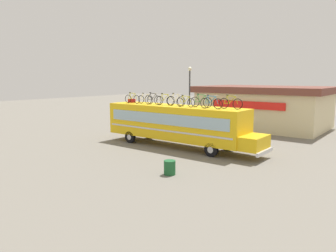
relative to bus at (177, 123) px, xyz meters
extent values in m
plane|color=slate|center=(-0.23, 0.00, -1.85)|extent=(120.00, 120.00, 0.00)
cube|color=yellow|center=(-0.23, 0.00, 0.05)|extent=(11.67, 2.57, 2.50)
cube|color=yellow|center=(6.25, 0.00, -0.75)|extent=(1.30, 2.37, 0.89)
cube|color=#99B7C6|center=(-0.23, -1.30, 0.40)|extent=(10.73, 0.04, 0.81)
cube|color=#99B7C6|center=(-0.23, 1.30, 0.40)|extent=(10.73, 0.04, 0.81)
cube|color=silver|center=(-0.23, -1.30, -0.45)|extent=(11.20, 0.03, 0.12)
cube|color=silver|center=(-0.23, 1.30, -0.45)|extent=(11.20, 0.03, 0.12)
cube|color=silver|center=(6.96, 0.00, -1.28)|extent=(0.16, 2.44, 0.24)
cylinder|color=black|center=(3.73, -1.15, -1.37)|extent=(0.96, 0.28, 0.96)
cylinder|color=silver|center=(3.73, -1.15, -1.37)|extent=(0.43, 0.30, 0.43)
cylinder|color=black|center=(3.73, 1.15, -1.37)|extent=(0.96, 0.28, 0.96)
cylinder|color=silver|center=(3.73, 1.15, -1.37)|extent=(0.43, 0.30, 0.43)
cylinder|color=black|center=(-3.85, -1.15, -1.37)|extent=(0.96, 0.28, 0.96)
cylinder|color=silver|center=(-3.85, -1.15, -1.37)|extent=(0.43, 0.30, 0.43)
cylinder|color=black|center=(-3.85, 1.15, -1.37)|extent=(0.96, 0.28, 0.96)
cylinder|color=silver|center=(-3.85, 1.15, -1.37)|extent=(0.43, 0.30, 0.43)
cube|color=maroon|center=(-5.01, 0.26, 1.45)|extent=(0.60, 0.33, 0.31)
torus|color=black|center=(-4.80, -0.37, 1.64)|extent=(0.70, 0.04, 0.70)
torus|color=black|center=(-3.81, -0.37, 1.64)|extent=(0.70, 0.04, 0.70)
cylinder|color=#B2B20C|center=(-4.50, -0.37, 1.91)|extent=(0.19, 0.04, 0.50)
cylinder|color=#B2B20C|center=(-4.21, -0.37, 1.89)|extent=(0.46, 0.04, 0.48)
cylinder|color=#B2B20C|center=(-4.29, -0.37, 2.13)|extent=(0.60, 0.04, 0.07)
cylinder|color=#B2B20C|center=(-4.61, -0.37, 1.65)|extent=(0.38, 0.03, 0.05)
cylinder|color=#B2B20C|center=(-4.69, -0.37, 1.90)|extent=(0.24, 0.03, 0.52)
cylinder|color=#B2B20C|center=(-3.90, -0.37, 1.88)|extent=(0.21, 0.03, 0.48)
cylinder|color=silver|center=(-3.99, -0.37, 2.17)|extent=(0.03, 0.44, 0.03)
ellipsoid|color=black|center=(-4.58, -0.37, 2.19)|extent=(0.20, 0.08, 0.06)
torus|color=black|center=(-3.73, 0.06, 1.63)|extent=(0.66, 0.04, 0.66)
torus|color=black|center=(-2.73, 0.06, 1.63)|extent=(0.66, 0.04, 0.66)
cylinder|color=white|center=(-3.43, 0.06, 1.88)|extent=(0.19, 0.04, 0.47)
cylinder|color=white|center=(-3.13, 0.06, 1.86)|extent=(0.46, 0.04, 0.45)
cylinder|color=white|center=(-3.21, 0.06, 2.09)|extent=(0.60, 0.04, 0.07)
cylinder|color=white|center=(-3.54, 0.06, 1.64)|extent=(0.38, 0.03, 0.05)
cylinder|color=white|center=(-3.62, 0.06, 1.87)|extent=(0.24, 0.03, 0.49)
cylinder|color=white|center=(-2.82, 0.06, 1.85)|extent=(0.21, 0.03, 0.46)
cylinder|color=silver|center=(-2.91, 0.06, 2.12)|extent=(0.03, 0.44, 0.03)
ellipsoid|color=black|center=(-3.51, 0.06, 2.14)|extent=(0.20, 0.08, 0.06)
torus|color=black|center=(-2.68, -0.23, 1.66)|extent=(0.72, 0.04, 0.72)
torus|color=black|center=(-1.68, -0.23, 1.66)|extent=(0.72, 0.04, 0.72)
cylinder|color=black|center=(-2.38, -0.23, 1.93)|extent=(0.19, 0.04, 0.52)
cylinder|color=black|center=(-2.08, -0.23, 1.92)|extent=(0.47, 0.04, 0.50)
cylinder|color=black|center=(-2.16, -0.23, 2.17)|extent=(0.60, 0.04, 0.07)
cylinder|color=black|center=(-2.49, -0.23, 1.67)|extent=(0.38, 0.03, 0.05)
cylinder|color=black|center=(-2.57, -0.23, 1.92)|extent=(0.25, 0.03, 0.54)
cylinder|color=black|center=(-1.77, -0.23, 1.91)|extent=(0.21, 0.03, 0.50)
cylinder|color=silver|center=(-1.86, -0.23, 2.20)|extent=(0.03, 0.44, 0.03)
ellipsoid|color=black|center=(-2.46, -0.23, 2.23)|extent=(0.20, 0.08, 0.06)
torus|color=black|center=(-1.67, -0.01, 1.64)|extent=(0.69, 0.04, 0.69)
torus|color=black|center=(-0.64, -0.01, 1.64)|extent=(0.69, 0.04, 0.69)
cylinder|color=#B2B20C|center=(-1.36, -0.01, 1.90)|extent=(0.20, 0.04, 0.49)
cylinder|color=#B2B20C|center=(-1.05, -0.01, 1.89)|extent=(0.48, 0.04, 0.47)
cylinder|color=#B2B20C|center=(-1.14, -0.01, 2.13)|extent=(0.62, 0.04, 0.07)
cylinder|color=#B2B20C|center=(-1.48, -0.01, 1.65)|extent=(0.39, 0.03, 0.05)
cylinder|color=#B2B20C|center=(-1.56, -0.01, 1.89)|extent=(0.25, 0.03, 0.51)
cylinder|color=#B2B20C|center=(-0.73, -0.01, 1.88)|extent=(0.22, 0.03, 0.48)
cylinder|color=silver|center=(-0.83, -0.01, 2.16)|extent=(0.03, 0.44, 0.03)
ellipsoid|color=black|center=(-1.44, -0.01, 2.18)|extent=(0.20, 0.08, 0.06)
torus|color=black|center=(-0.55, -0.02, 1.66)|extent=(0.73, 0.04, 0.73)
torus|color=black|center=(0.42, -0.02, 1.66)|extent=(0.73, 0.04, 0.73)
cylinder|color=white|center=(-0.26, -0.02, 1.93)|extent=(0.19, 0.04, 0.52)
cylinder|color=white|center=(0.03, -0.02, 1.92)|extent=(0.45, 0.04, 0.50)
cylinder|color=white|center=(-0.04, -0.02, 2.17)|extent=(0.58, 0.04, 0.07)
cylinder|color=white|center=(-0.36, -0.02, 1.67)|extent=(0.37, 0.03, 0.05)
cylinder|color=white|center=(-0.44, -0.02, 1.92)|extent=(0.24, 0.03, 0.54)
cylinder|color=white|center=(0.33, -0.02, 1.91)|extent=(0.20, 0.03, 0.51)
cylinder|color=silver|center=(0.25, -0.02, 2.21)|extent=(0.03, 0.44, 0.03)
ellipsoid|color=black|center=(-0.33, -0.02, 2.23)|extent=(0.20, 0.08, 0.06)
torus|color=black|center=(0.56, -0.36, 1.62)|extent=(0.65, 0.04, 0.65)
torus|color=black|center=(1.54, -0.36, 1.62)|extent=(0.65, 0.04, 0.65)
cylinder|color=#B2B20C|center=(0.85, -0.36, 1.87)|extent=(0.19, 0.04, 0.46)
cylinder|color=#B2B20C|center=(1.15, -0.36, 1.85)|extent=(0.46, 0.04, 0.45)
cylinder|color=#B2B20C|center=(1.07, -0.36, 2.08)|extent=(0.59, 0.04, 0.07)
cylinder|color=#B2B20C|center=(0.74, -0.36, 1.63)|extent=(0.37, 0.03, 0.05)
cylinder|color=#B2B20C|center=(0.67, -0.36, 1.86)|extent=(0.24, 0.03, 0.48)
cylinder|color=#B2B20C|center=(1.45, -0.36, 1.84)|extent=(0.21, 0.03, 0.45)
cylinder|color=silver|center=(1.36, -0.36, 2.11)|extent=(0.03, 0.44, 0.03)
ellipsoid|color=black|center=(0.77, -0.36, 2.13)|extent=(0.20, 0.08, 0.06)
torus|color=black|center=(1.60, 0.06, 1.67)|extent=(0.74, 0.04, 0.74)
torus|color=black|center=(2.65, 0.06, 1.67)|extent=(0.74, 0.04, 0.74)
cylinder|color=green|center=(1.92, 0.06, 1.95)|extent=(0.20, 0.04, 0.53)
cylinder|color=green|center=(2.23, 0.06, 1.93)|extent=(0.49, 0.04, 0.51)
cylinder|color=green|center=(2.15, 0.06, 2.19)|extent=(0.63, 0.04, 0.07)
cylinder|color=green|center=(1.80, 0.06, 1.68)|extent=(0.40, 0.03, 0.05)
cylinder|color=green|center=(1.72, 0.06, 1.94)|extent=(0.26, 0.03, 0.55)
cylinder|color=green|center=(2.55, 0.06, 1.92)|extent=(0.22, 0.03, 0.52)
cylinder|color=silver|center=(2.46, 0.06, 2.22)|extent=(0.03, 0.44, 0.03)
ellipsoid|color=black|center=(1.83, 0.06, 2.25)|extent=(0.20, 0.08, 0.06)
torus|color=black|center=(2.71, -0.42, 1.66)|extent=(0.72, 0.04, 0.72)
torus|color=black|center=(3.75, -0.42, 1.66)|extent=(0.72, 0.04, 0.72)
cylinder|color=#197FDB|center=(3.02, -0.42, 1.93)|extent=(0.20, 0.04, 0.52)
cylinder|color=#197FDB|center=(3.33, -0.42, 1.91)|extent=(0.48, 0.04, 0.50)
cylinder|color=#197FDB|center=(3.25, -0.42, 2.16)|extent=(0.62, 0.04, 0.07)
cylinder|color=#197FDB|center=(2.91, -0.42, 1.67)|extent=(0.39, 0.03, 0.05)
cylinder|color=#197FDB|center=(2.83, -0.42, 1.92)|extent=(0.25, 0.03, 0.54)
cylinder|color=#197FDB|center=(3.65, -0.42, 1.90)|extent=(0.22, 0.03, 0.50)
cylinder|color=silver|center=(3.56, -0.42, 2.20)|extent=(0.03, 0.44, 0.03)
ellipsoid|color=black|center=(2.94, -0.42, 2.22)|extent=(0.20, 0.08, 0.06)
torus|color=black|center=(3.86, 0.22, 1.66)|extent=(0.73, 0.04, 0.73)
torus|color=black|center=(4.88, 0.22, 1.66)|extent=(0.73, 0.04, 0.73)
cylinder|color=#B2B20C|center=(4.17, 0.22, 1.94)|extent=(0.20, 0.04, 0.52)
cylinder|color=#B2B20C|center=(4.47, 0.22, 1.92)|extent=(0.47, 0.04, 0.50)
cylinder|color=#B2B20C|center=(4.39, 0.22, 2.17)|extent=(0.61, 0.04, 0.07)
cylinder|color=#B2B20C|center=(4.06, 0.22, 1.67)|extent=(0.39, 0.03, 0.05)
cylinder|color=#B2B20C|center=(3.97, 0.22, 1.93)|extent=(0.25, 0.03, 0.54)
cylinder|color=#B2B20C|center=(4.79, 0.22, 1.91)|extent=(0.21, 0.03, 0.51)
cylinder|color=silver|center=(4.70, 0.22, 2.21)|extent=(0.03, 0.44, 0.03)
ellipsoid|color=black|center=(4.09, 0.22, 2.23)|extent=(0.20, 0.08, 0.06)
cube|color=beige|center=(1.43, 13.69, 0.00)|extent=(12.19, 8.40, 3.70)
cube|color=brown|center=(1.43, 13.69, 2.17)|extent=(13.17, 9.07, 0.65)
cube|color=red|center=(1.43, 9.39, 0.81)|extent=(7.32, 0.16, 0.70)
cylinder|color=#1E592D|center=(3.98, -6.03, -1.46)|extent=(0.64, 0.64, 0.78)
cylinder|color=#38383D|center=(-2.79, 5.79, 1.13)|extent=(0.14, 0.14, 5.97)
sphere|color=#F2EDCC|center=(-2.79, 5.79, 4.23)|extent=(0.37, 0.37, 0.37)
camera|label=1|loc=(14.38, -19.46, 3.39)|focal=34.31mm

